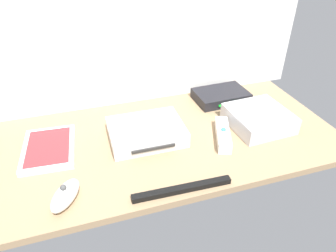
# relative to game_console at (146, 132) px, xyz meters

# --- Properties ---
(ground_plane) EXTENTS (1.00, 0.48, 0.02)m
(ground_plane) POSITION_rel_game_console_xyz_m (0.06, -0.02, -0.03)
(ground_plane) COLOR #9E7F5B
(ground_plane) RESTS_ON ground
(back_wall) EXTENTS (1.10, 0.01, 0.64)m
(back_wall) POSITION_rel_game_console_xyz_m (0.06, 0.23, 0.30)
(back_wall) COLOR white
(back_wall) RESTS_ON ground
(game_console) EXTENTS (0.21, 0.17, 0.04)m
(game_console) POSITION_rel_game_console_xyz_m (0.00, 0.00, 0.00)
(game_console) COLOR white
(game_console) RESTS_ON ground_plane
(mini_computer) EXTENTS (0.18, 0.18, 0.05)m
(mini_computer) POSITION_rel_game_console_xyz_m (0.34, -0.04, 0.00)
(mini_computer) COLOR silver
(mini_computer) RESTS_ON ground_plane
(game_case) EXTENTS (0.15, 0.20, 0.02)m
(game_case) POSITION_rel_game_console_xyz_m (-0.27, 0.03, -0.01)
(game_case) COLOR white
(game_case) RESTS_ON ground_plane
(network_router) EXTENTS (0.18, 0.13, 0.03)m
(network_router) POSITION_rel_game_console_xyz_m (0.31, 0.14, -0.00)
(network_router) COLOR black
(network_router) RESTS_ON ground_plane
(remote_wand) EXTENTS (0.09, 0.15, 0.03)m
(remote_wand) POSITION_rel_game_console_xyz_m (0.21, -0.07, -0.01)
(remote_wand) COLOR white
(remote_wand) RESTS_ON ground_plane
(remote_nunchuk) EXTENTS (0.09, 0.11, 0.05)m
(remote_nunchuk) POSITION_rel_game_console_xyz_m (-0.23, -0.18, -0.00)
(remote_nunchuk) COLOR white
(remote_nunchuk) RESTS_ON ground_plane
(remote_classic_pad) EXTENTS (0.15, 0.10, 0.02)m
(remote_classic_pad) POSITION_rel_game_console_xyz_m (0.00, -0.01, 0.03)
(remote_classic_pad) COLOR white
(remote_classic_pad) RESTS_ON game_console
(sensor_bar) EXTENTS (0.24, 0.03, 0.01)m
(sensor_bar) POSITION_rel_game_console_xyz_m (0.03, -0.23, -0.01)
(sensor_bar) COLOR black
(sensor_bar) RESTS_ON ground_plane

